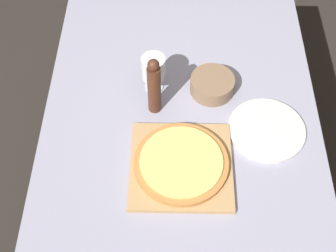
{
  "coord_description": "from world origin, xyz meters",
  "views": [
    {
      "loc": [
        -0.03,
        -0.91,
        2.03
      ],
      "look_at": [
        -0.04,
        -0.05,
        0.81
      ],
      "focal_mm": 50.0,
      "sensor_mm": 36.0,
      "label": 1
    }
  ],
  "objects_px": {
    "wine_glass": "(153,68)",
    "small_bowl": "(212,85)",
    "pizza": "(182,163)",
    "pepper_mill": "(154,87)"
  },
  "relations": [
    {
      "from": "wine_glass",
      "to": "small_bowl",
      "type": "height_order",
      "value": "wine_glass"
    },
    {
      "from": "small_bowl",
      "to": "pepper_mill",
      "type": "bearing_deg",
      "value": -157.18
    },
    {
      "from": "pizza",
      "to": "small_bowl",
      "type": "height_order",
      "value": "small_bowl"
    },
    {
      "from": "wine_glass",
      "to": "small_bowl",
      "type": "distance_m",
      "value": 0.22
    },
    {
      "from": "pepper_mill",
      "to": "wine_glass",
      "type": "distance_m",
      "value": 0.1
    },
    {
      "from": "pepper_mill",
      "to": "small_bowl",
      "type": "xyz_separation_m",
      "value": [
        0.2,
        0.08,
        -0.08
      ]
    },
    {
      "from": "pizza",
      "to": "wine_glass",
      "type": "xyz_separation_m",
      "value": [
        -0.1,
        0.33,
        0.07
      ]
    },
    {
      "from": "small_bowl",
      "to": "wine_glass",
      "type": "bearing_deg",
      "value": 176.55
    },
    {
      "from": "pepper_mill",
      "to": "small_bowl",
      "type": "bearing_deg",
      "value": 22.82
    },
    {
      "from": "wine_glass",
      "to": "small_bowl",
      "type": "bearing_deg",
      "value": -3.45
    }
  ]
}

